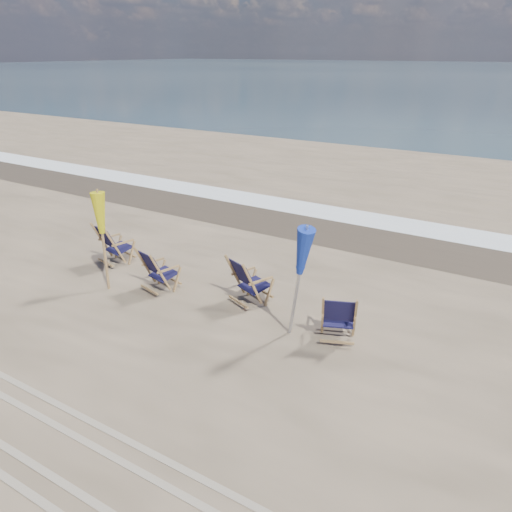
% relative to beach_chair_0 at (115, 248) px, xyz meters
% --- Properties ---
extents(surf_foam, '(200.00, 1.40, 0.01)m').
position_rel_beach_chair_0_xyz_m(surf_foam, '(3.49, 6.59, -0.52)').
color(surf_foam, silver).
rests_on(surf_foam, ground).
extents(wet_sand_strip, '(200.00, 2.60, 0.00)m').
position_rel_beach_chair_0_xyz_m(wet_sand_strip, '(3.49, 5.09, -0.52)').
color(wet_sand_strip, '#42362A').
rests_on(wet_sand_strip, ground).
extents(tire_tracks, '(80.00, 1.30, 0.01)m').
position_rel_beach_chair_0_xyz_m(tire_tracks, '(3.49, -4.51, -0.52)').
color(tire_tracks, gray).
rests_on(tire_tracks, ground).
extents(beach_chair_0, '(0.81, 0.88, 1.04)m').
position_rel_beach_chair_0_xyz_m(beach_chair_0, '(0.00, 0.00, 0.00)').
color(beach_chair_0, '#131234').
rests_on(beach_chair_0, ground).
extents(beach_chair_1, '(0.79, 0.85, 0.99)m').
position_rel_beach_chair_0_xyz_m(beach_chair_1, '(1.85, -0.54, -0.02)').
color(beach_chair_1, '#131234').
rests_on(beach_chair_1, ground).
extents(beach_chair_2, '(0.90, 0.94, 1.04)m').
position_rel_beach_chair_0_xyz_m(beach_chair_2, '(3.75, -0.07, -0.00)').
color(beach_chair_2, '#131234').
rests_on(beach_chair_2, ground).
extents(beach_chair_3, '(0.84, 0.88, 0.97)m').
position_rel_beach_chair_0_xyz_m(beach_chair_3, '(5.88, -0.21, -0.04)').
color(beach_chair_3, '#131234').
rests_on(beach_chair_3, ground).
extents(umbrella_yellow, '(0.30, 0.30, 2.07)m').
position_rel_beach_chair_0_xyz_m(umbrella_yellow, '(0.60, -0.83, 1.03)').
color(umbrella_yellow, olive).
rests_on(umbrella_yellow, ground).
extents(umbrella_blue, '(0.30, 0.30, 2.17)m').
position_rel_beach_chair_0_xyz_m(umbrella_blue, '(4.94, -0.56, 1.12)').
color(umbrella_blue, '#A5A5AD').
rests_on(umbrella_blue, ground).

